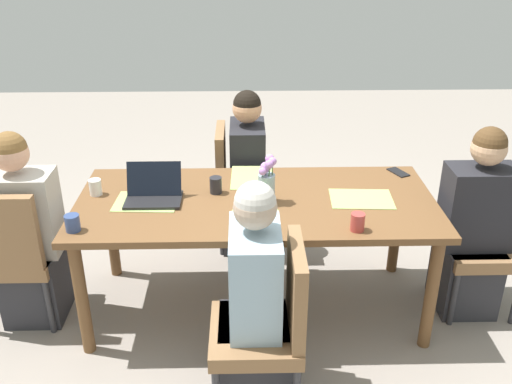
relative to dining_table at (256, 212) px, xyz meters
name	(u,v)px	position (x,y,z in m)	size (l,w,h in m)	color
ground_plane	(256,305)	(0.00, 0.00, -0.68)	(10.00, 10.00, 0.00)	gray
dining_table	(256,212)	(0.00, 0.00, 0.00)	(2.08, 0.94, 0.76)	brown
chair_near_left_near	(271,319)	(0.05, -0.77, -0.18)	(0.44, 0.44, 0.90)	olive
person_near_left_near	(255,307)	(-0.02, -0.71, -0.15)	(0.36, 0.40, 1.19)	#2D2D33
chair_head_right_left_mid	(477,230)	(1.36, 0.06, -0.18)	(0.44, 0.44, 0.90)	olive
person_head_right_left_mid	(473,233)	(1.30, -0.02, -0.15)	(0.40, 0.36, 1.19)	#2D2D33
chair_head_left_left_far	(14,250)	(-1.40, -0.11, -0.18)	(0.44, 0.44, 0.90)	olive
person_head_left_left_far	(28,239)	(-1.34, -0.03, -0.15)	(0.40, 0.36, 1.19)	#2D2D33
chair_far_right_near	(237,181)	(-0.12, 0.81, -0.18)	(0.44, 0.44, 0.90)	olive
person_far_right_near	(248,181)	(-0.04, 0.75, -0.15)	(0.36, 0.40, 1.19)	#2D2D33
flower_vase	(267,181)	(0.06, -0.03, 0.21)	(0.10, 0.10, 0.28)	#8EA8B7
placemat_near_left_near	(256,225)	(-0.01, -0.31, 0.08)	(0.36, 0.26, 0.00)	#9EBC66
placemat_head_right_left_mid	(361,199)	(0.61, -0.01, 0.08)	(0.36, 0.26, 0.00)	#9EBC66
placemat_head_left_left_far	(146,202)	(-0.63, -0.01, 0.08)	(0.36, 0.26, 0.00)	#9EBC66
placemat_far_right_near	(252,178)	(-0.02, 0.31, 0.08)	(0.36, 0.26, 0.00)	#9EBC66
laptop_head_left_left_far	(154,193)	(-0.59, 0.01, 0.12)	(0.32, 0.22, 0.20)	black
coffee_mug_near_left	(95,187)	(-0.94, 0.09, 0.13)	(0.07, 0.07, 0.10)	white
coffee_mug_near_right	(216,185)	(-0.24, 0.10, 0.13)	(0.07, 0.07, 0.10)	#232328
coffee_mug_centre_left	(358,222)	(0.52, -0.37, 0.13)	(0.07, 0.07, 0.10)	#AD3D38
coffee_mug_centre_right	(72,223)	(-0.96, -0.34, 0.12)	(0.08, 0.08, 0.09)	#33477A
phone_black	(398,172)	(0.92, 0.37, 0.08)	(0.15, 0.07, 0.01)	black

